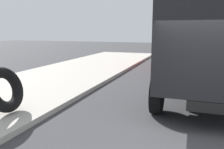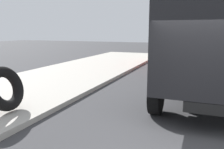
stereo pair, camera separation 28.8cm
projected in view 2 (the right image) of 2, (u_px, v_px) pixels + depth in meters
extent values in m
torus|color=black|center=(5.00, 89.00, 6.20)|extent=(1.25, 0.72, 1.25)
cube|color=slate|center=(207.00, 49.00, 8.92)|extent=(4.81, 2.53, 1.60)
cube|color=black|center=(209.00, 47.00, 5.58)|extent=(2.01, 2.51, 2.20)
cube|color=black|center=(206.00, 78.00, 8.09)|extent=(7.01, 0.94, 0.24)
cylinder|color=black|center=(157.00, 94.00, 6.46)|extent=(1.10, 0.31, 1.10)
cylinder|color=black|center=(176.00, 69.00, 10.67)|extent=(1.10, 0.31, 1.10)
cube|color=red|center=(194.00, 42.00, 14.27)|extent=(4.83, 2.56, 1.60)
cube|color=silver|center=(197.00, 36.00, 17.48)|extent=(2.03, 2.52, 2.20)
cube|color=black|center=(194.00, 55.00, 15.44)|extent=(7.01, 0.99, 0.24)
cylinder|color=black|center=(179.00, 53.00, 18.02)|extent=(1.10, 0.31, 1.10)
cylinder|color=black|center=(214.00, 54.00, 17.08)|extent=(1.10, 0.31, 1.10)
cylinder|color=black|center=(169.00, 60.00, 13.85)|extent=(1.10, 0.31, 1.10)
cylinder|color=black|center=(215.00, 62.00, 12.91)|extent=(1.10, 0.31, 1.10)
cube|color=orange|center=(198.00, 36.00, 28.19)|extent=(4.86, 2.61, 1.60)
cube|color=black|center=(198.00, 34.00, 24.82)|extent=(2.06, 2.55, 2.20)
cube|color=black|center=(197.00, 44.00, 27.35)|extent=(7.02, 1.07, 0.24)
cylinder|color=black|center=(210.00, 47.00, 24.82)|extent=(1.11, 0.33, 1.10)
cylinder|color=black|center=(185.00, 46.00, 25.68)|extent=(1.11, 0.33, 1.10)
cylinder|color=black|center=(208.00, 44.00, 29.06)|extent=(1.11, 0.33, 1.10)
cylinder|color=black|center=(187.00, 44.00, 29.92)|extent=(1.11, 0.33, 1.10)
cube|color=#237033|center=(208.00, 35.00, 32.85)|extent=(4.82, 2.53, 1.60)
cube|color=maroon|center=(208.00, 33.00, 36.07)|extent=(2.02, 2.51, 2.20)
cube|color=black|center=(207.00, 42.00, 34.03)|extent=(7.01, 0.94, 0.24)
cylinder|color=black|center=(199.00, 41.00, 36.60)|extent=(1.10, 0.31, 1.10)
cylinder|color=black|center=(216.00, 42.00, 35.68)|extent=(1.10, 0.31, 1.10)
cylinder|color=black|center=(197.00, 43.00, 32.42)|extent=(1.10, 0.31, 1.10)
cylinder|color=black|center=(217.00, 43.00, 31.49)|extent=(1.10, 0.31, 1.10)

